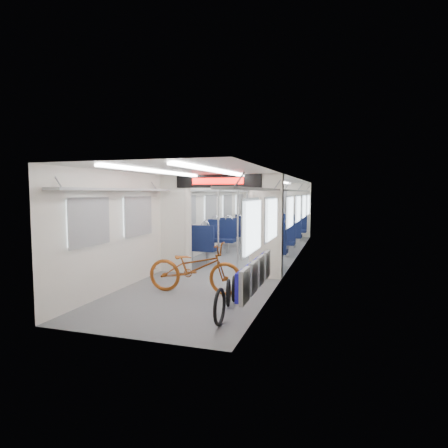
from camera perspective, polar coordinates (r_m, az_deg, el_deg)
name	(u,v)px	position (r m, az deg, el deg)	size (l,w,h in m)	color
carriage	(239,207)	(10.22, 2.30, 2.62)	(12.00, 12.02, 2.31)	#515456
bicycle	(195,268)	(7.10, -4.50, -6.68)	(0.64, 1.83, 0.96)	#8F4514
flip_bench	(255,274)	(6.13, 4.82, -7.56)	(0.12, 2.08, 0.49)	gray
bike_hoop_a	(220,308)	(5.46, -0.67, -12.75)	(0.54, 0.54, 0.05)	black
bike_hoop_b	(228,294)	(6.33, 0.68, -10.65)	(0.46, 0.46, 0.05)	black
bike_hoop_c	(234,290)	(6.58, 1.57, -10.01)	(0.47, 0.47, 0.05)	black
seat_bay_near_left	(210,238)	(10.86, -2.07, -2.19)	(0.95, 2.26, 1.16)	#0C1436
seat_bay_near_right	(275,241)	(10.45, 7.76, -2.64)	(0.91, 2.08, 1.10)	#0C1436
seat_bay_far_left	(240,228)	(14.06, 2.47, -0.66)	(0.92, 2.12, 1.11)	#0C1436
seat_bay_far_right	(291,229)	(13.94, 10.18, -0.69)	(0.96, 2.29, 1.16)	#0C1436
stanchion_near_left	(218,222)	(9.42, -0.87, 0.30)	(0.04, 0.04, 2.30)	silver
stanchion_near_right	(238,224)	(8.94, 2.11, 0.05)	(0.04, 0.04, 2.30)	silver
stanchion_far_left	(247,215)	(12.37, 3.53, 1.37)	(0.04, 0.04, 2.30)	silver
stanchion_far_right	(265,216)	(12.08, 6.23, 1.27)	(0.04, 0.04, 2.30)	silver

